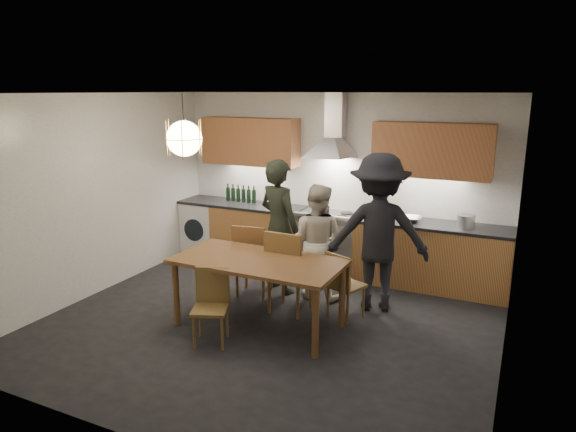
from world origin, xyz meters
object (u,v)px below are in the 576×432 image
at_px(person_right, 378,233).
at_px(wine_bottles, 241,193).
at_px(person_left, 279,226).
at_px(chair_back_left, 252,256).
at_px(person_mid, 317,241).
at_px(mixing_bowl, 410,219).
at_px(stock_pot, 466,222).
at_px(chair_front, 211,300).
at_px(dining_table, 258,267).

height_order(person_right, wine_bottles, person_right).
distance_m(person_left, person_right, 1.33).
relative_size(chair_back_left, person_mid, 0.65).
xyz_separation_m(person_left, mixing_bowl, (1.51, 0.95, 0.05)).
relative_size(person_left, stock_pot, 8.01).
bearing_deg(person_right, chair_front, 30.29).
xyz_separation_m(chair_back_left, wine_bottles, (-0.98, 1.42, 0.48)).
xyz_separation_m(dining_table, person_left, (-0.26, 1.06, 0.19)).
bearing_deg(stock_pot, person_right, -133.35).
bearing_deg(person_mid, chair_back_left, 26.97).
bearing_deg(stock_pot, person_mid, -151.12).
bearing_deg(chair_front, wine_bottles, 92.10).
relative_size(person_mid, mixing_bowl, 5.12).
height_order(person_right, stock_pot, person_right).
height_order(person_left, wine_bottles, person_left).
bearing_deg(person_right, person_left, -19.02).
xyz_separation_m(person_left, person_mid, (0.52, 0.02, -0.14)).
height_order(stock_pot, wine_bottles, wine_bottles).
bearing_deg(chair_back_left, stock_pot, -162.17).
relative_size(person_right, mixing_bowl, 6.58).
height_order(mixing_bowl, wine_bottles, wine_bottles).
distance_m(person_mid, person_right, 0.83).
bearing_deg(stock_pot, wine_bottles, 177.96).
bearing_deg(person_right, person_mid, -20.42).
bearing_deg(person_right, stock_pot, -152.81).
relative_size(mixing_bowl, stock_pot, 1.31).
bearing_deg(person_left, person_right, -158.42).
distance_m(dining_table, person_right, 1.53).
relative_size(chair_front, stock_pot, 3.61).
height_order(chair_back_left, stock_pot, stock_pot).
bearing_deg(person_right, mixing_bowl, -120.60).
height_order(chair_back_left, person_right, person_right).
relative_size(person_mid, person_right, 0.78).
bearing_deg(dining_table, person_left, 104.46).
relative_size(chair_front, person_mid, 0.54).
distance_m(person_right, stock_pot, 1.31).
height_order(dining_table, mixing_bowl, mixing_bowl).
distance_m(dining_table, mixing_bowl, 2.38).
xyz_separation_m(mixing_bowl, wine_bottles, (-2.72, 0.13, 0.10)).
bearing_deg(mixing_bowl, person_left, -147.71).
distance_m(chair_front, person_left, 1.64).
bearing_deg(stock_pot, chair_back_left, -152.01).
distance_m(person_mid, stock_pot, 1.95).
bearing_deg(person_left, mixing_bowl, -126.58).
xyz_separation_m(person_mid, person_right, (0.80, -0.01, 0.21)).
distance_m(dining_table, chair_front, 0.65).
height_order(chair_back_left, mixing_bowl, same).
bearing_deg(stock_pot, person_left, -156.62).
bearing_deg(person_mid, person_right, -179.90).
distance_m(dining_table, stock_pot, 2.83).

